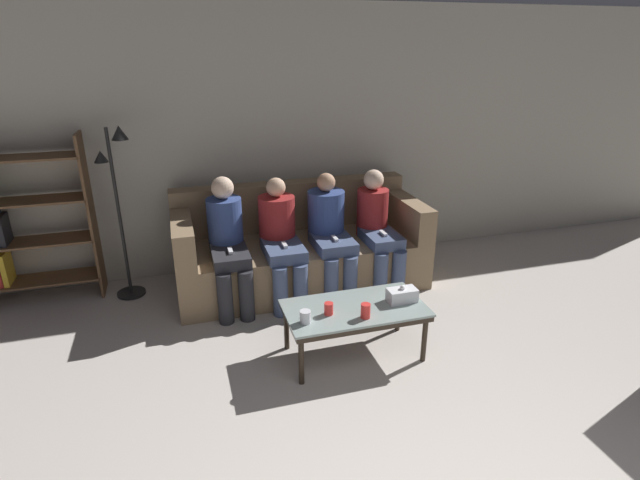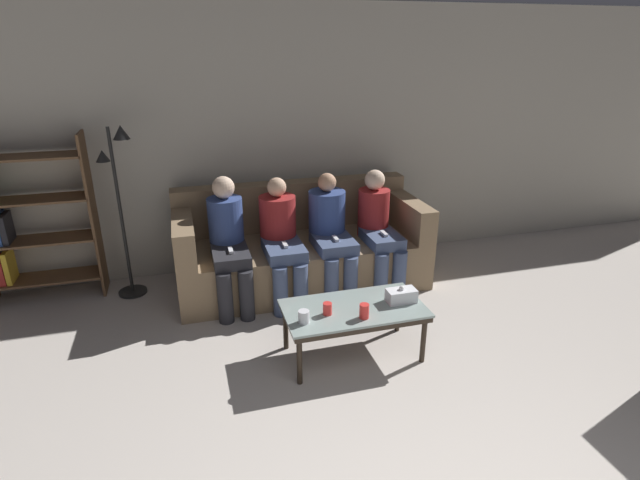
# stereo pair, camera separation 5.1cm
# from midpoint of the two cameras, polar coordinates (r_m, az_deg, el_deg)

# --- Properties ---
(wall_back) EXTENTS (12.00, 0.06, 2.60)m
(wall_back) POSITION_cam_midpoint_polar(r_m,az_deg,el_deg) (5.14, -3.65, 11.23)
(wall_back) COLOR #B7B2A3
(wall_back) RESTS_ON ground_plane
(couch) EXTENTS (2.35, 0.98, 0.94)m
(couch) POSITION_cam_midpoint_polar(r_m,az_deg,el_deg) (4.89, -1.97, -1.07)
(couch) COLOR #897051
(couch) RESTS_ON ground_plane
(coffee_table) EXTENTS (1.04, 0.55, 0.41)m
(coffee_table) POSITION_cam_midpoint_polar(r_m,az_deg,el_deg) (3.74, 4.26, -8.23)
(coffee_table) COLOR #8C9E99
(coffee_table) RESTS_ON ground_plane
(cup_near_left) EXTENTS (0.08, 0.08, 0.09)m
(cup_near_left) POSITION_cam_midpoint_polar(r_m,az_deg,el_deg) (3.50, -1.44, -8.76)
(cup_near_left) COLOR silver
(cup_near_left) RESTS_ON coffee_table
(cup_near_right) EXTENTS (0.07, 0.07, 0.11)m
(cup_near_right) POSITION_cam_midpoint_polar(r_m,az_deg,el_deg) (3.56, 5.48, -8.10)
(cup_near_right) COLOR red
(cup_near_right) RESTS_ON coffee_table
(cup_far_center) EXTENTS (0.07, 0.07, 0.09)m
(cup_far_center) POSITION_cam_midpoint_polar(r_m,az_deg,el_deg) (3.60, 1.26, -7.86)
(cup_far_center) COLOR red
(cup_far_center) RESTS_ON coffee_table
(tissue_box) EXTENTS (0.22, 0.12, 0.13)m
(tissue_box) POSITION_cam_midpoint_polar(r_m,az_deg,el_deg) (3.81, 9.65, -6.27)
(tissue_box) COLOR white
(tissue_box) RESTS_ON coffee_table
(bookshelf) EXTENTS (0.99, 0.32, 1.51)m
(bookshelf) POSITION_cam_midpoint_polar(r_m,az_deg,el_deg) (5.13, -30.77, 1.56)
(bookshelf) COLOR brown
(bookshelf) RESTS_ON ground_plane
(standing_lamp) EXTENTS (0.31, 0.26, 1.58)m
(standing_lamp) POSITION_cam_midpoint_polar(r_m,az_deg,el_deg) (4.77, -21.58, 4.78)
(standing_lamp) COLOR black
(standing_lamp) RESTS_ON ground_plane
(seated_person_left_end) EXTENTS (0.31, 0.71, 1.15)m
(seated_person_left_end) POSITION_cam_midpoint_polar(r_m,az_deg,el_deg) (4.46, -10.12, 0.09)
(seated_person_left_end) COLOR #28282D
(seated_person_left_end) RESTS_ON ground_plane
(seated_person_mid_left) EXTENTS (0.33, 0.73, 1.10)m
(seated_person_mid_left) POSITION_cam_midpoint_polar(r_m,az_deg,el_deg) (4.53, -4.17, 0.50)
(seated_person_mid_left) COLOR #47567A
(seated_person_mid_left) RESTS_ON ground_plane
(seated_person_mid_right) EXTENTS (0.35, 0.69, 1.11)m
(seated_person_mid_right) POSITION_cam_midpoint_polar(r_m,az_deg,el_deg) (4.65, 1.49, 1.25)
(seated_person_mid_right) COLOR #47567A
(seated_person_mid_right) RESTS_ON ground_plane
(seated_person_right_end) EXTENTS (0.31, 0.68, 1.11)m
(seated_person_right_end) POSITION_cam_midpoint_polar(r_m,az_deg,el_deg) (4.79, 6.97, 1.58)
(seated_person_right_end) COLOR #47567A
(seated_person_right_end) RESTS_ON ground_plane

